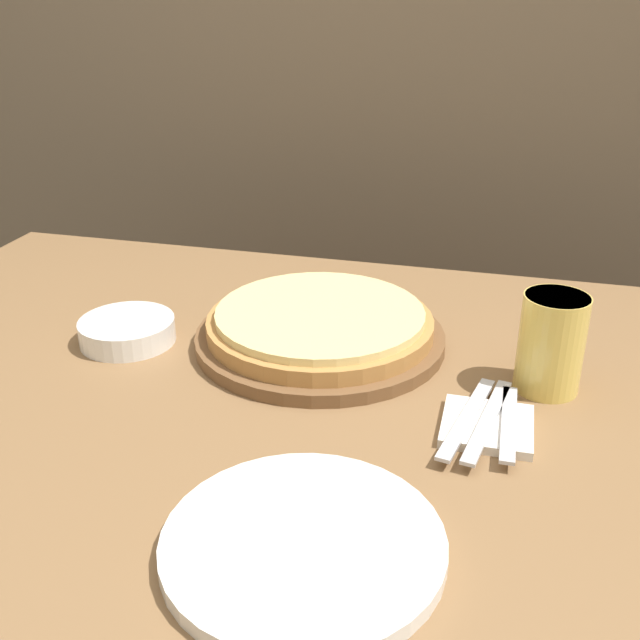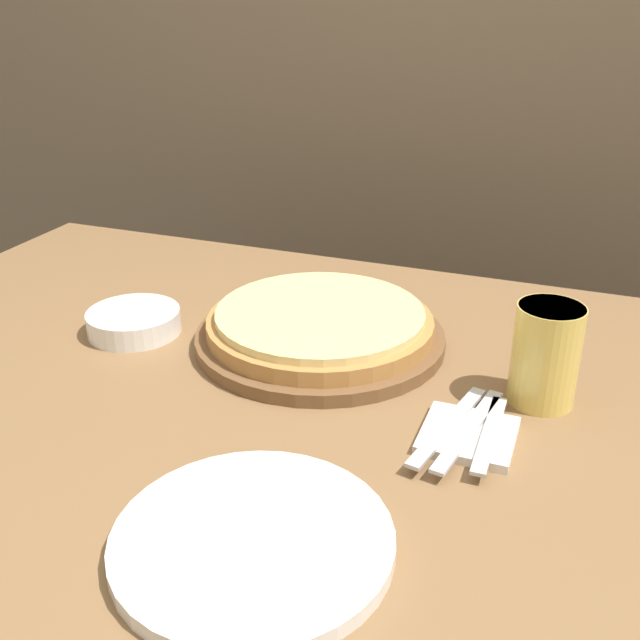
% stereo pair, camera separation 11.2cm
% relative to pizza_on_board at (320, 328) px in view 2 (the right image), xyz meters
% --- Properties ---
extents(dining_table, '(1.55, 1.00, 0.74)m').
position_rel_pizza_on_board_xyz_m(dining_table, '(0.03, -0.13, -0.40)').
color(dining_table, olive).
rests_on(dining_table, ground_plane).
extents(pizza_on_board, '(0.38, 0.38, 0.06)m').
position_rel_pizza_on_board_xyz_m(pizza_on_board, '(0.00, 0.00, 0.00)').
color(pizza_on_board, brown).
rests_on(pizza_on_board, dining_table).
extents(beer_glass, '(0.09, 0.09, 0.14)m').
position_rel_pizza_on_board_xyz_m(beer_glass, '(0.33, -0.05, 0.05)').
color(beer_glass, '#E5C65B').
rests_on(beer_glass, dining_table).
extents(dinner_plate, '(0.28, 0.28, 0.02)m').
position_rel_pizza_on_board_xyz_m(dinner_plate, '(0.10, -0.44, -0.02)').
color(dinner_plate, white).
rests_on(dinner_plate, dining_table).
extents(side_bowl, '(0.14, 0.14, 0.04)m').
position_rel_pizza_on_board_xyz_m(side_bowl, '(-0.29, -0.07, -0.01)').
color(side_bowl, white).
rests_on(side_bowl, dining_table).
extents(napkin_stack, '(0.11, 0.11, 0.01)m').
position_rel_pizza_on_board_xyz_m(napkin_stack, '(0.26, -0.18, -0.02)').
color(napkin_stack, white).
rests_on(napkin_stack, dining_table).
extents(fork, '(0.06, 0.20, 0.00)m').
position_rel_pizza_on_board_xyz_m(fork, '(0.23, -0.18, -0.01)').
color(fork, silver).
rests_on(fork, napkin_stack).
extents(dinner_knife, '(0.05, 0.20, 0.00)m').
position_rel_pizza_on_board_xyz_m(dinner_knife, '(0.26, -0.18, -0.01)').
color(dinner_knife, silver).
rests_on(dinner_knife, napkin_stack).
extents(spoon, '(0.02, 0.17, 0.00)m').
position_rel_pizza_on_board_xyz_m(spoon, '(0.28, -0.18, -0.01)').
color(spoon, silver).
rests_on(spoon, napkin_stack).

